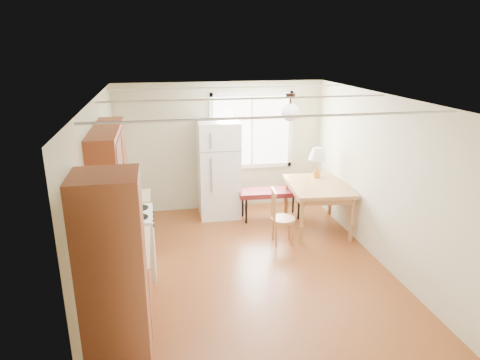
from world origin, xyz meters
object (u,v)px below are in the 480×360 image
object	(u,v)px
bench	(271,193)
chair	(278,213)
dining_table	(318,190)
refrigerator	(219,169)

from	to	relation	value
bench	chair	xyz separation A→B (m)	(-0.16, -1.06, 0.03)
dining_table	chair	world-z (taller)	chair
refrigerator	bench	bearing A→B (deg)	-20.96
refrigerator	bench	distance (m)	1.09
bench	chair	world-z (taller)	chair
dining_table	chair	xyz separation A→B (m)	(-0.85, -0.44, -0.20)
bench	refrigerator	bearing A→B (deg)	161.07
bench	dining_table	distance (m)	0.95
refrigerator	bench	xyz separation A→B (m)	(0.93, -0.37, -0.42)
bench	dining_table	size ratio (longest dim) A/B	0.87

